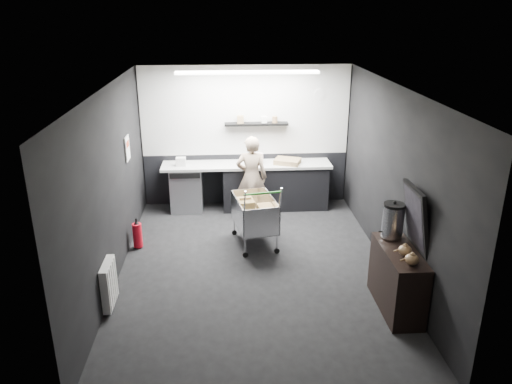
{
  "coord_description": "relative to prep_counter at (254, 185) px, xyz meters",
  "views": [
    {
      "loc": [
        -0.4,
        -6.61,
        3.73
      ],
      "look_at": [
        0.05,
        0.4,
        1.08
      ],
      "focal_mm": 35.0,
      "sensor_mm": 36.0,
      "label": 1
    }
  ],
  "objects": [
    {
      "name": "dado_panel",
      "position": [
        -0.14,
        0.31,
        0.04
      ],
      "size": [
        3.95,
        0.02,
        1.0
      ],
      "primitive_type": "cube",
      "color": "black",
      "rests_on": "wall_back"
    },
    {
      "name": "pink_tub",
      "position": [
        0.08,
        0.0,
        0.54
      ],
      "size": [
        0.2,
        0.2,
        0.2
      ],
      "primitive_type": "cylinder",
      "color": "white",
      "rests_on": "prep_counter"
    },
    {
      "name": "sideboard",
      "position": [
        1.65,
        -3.54,
        0.08
      ],
      "size": [
        0.48,
        1.12,
        1.67
      ],
      "color": "black",
      "rests_on": "floor"
    },
    {
      "name": "radiator",
      "position": [
        -2.08,
        -3.32,
        -0.11
      ],
      "size": [
        0.1,
        0.5,
        0.6
      ],
      "primitive_type": "cube",
      "color": "silver",
      "rests_on": "wall_left"
    },
    {
      "name": "poster",
      "position": [
        -2.12,
        -1.12,
        1.09
      ],
      "size": [
        0.02,
        0.3,
        0.4
      ],
      "primitive_type": "cube",
      "color": "white",
      "rests_on": "wall_left"
    },
    {
      "name": "person",
      "position": [
        -0.06,
        -0.45,
        0.32
      ],
      "size": [
        0.61,
        0.44,
        1.55
      ],
      "primitive_type": "imported",
      "rotation": [
        0.0,
        0.0,
        3.02
      ],
      "color": "beige",
      "rests_on": "floor"
    },
    {
      "name": "poster_red_band",
      "position": [
        -2.11,
        -1.12,
        1.16
      ],
      "size": [
        0.02,
        0.22,
        0.1
      ],
      "primitive_type": "cube",
      "color": "red",
      "rests_on": "poster"
    },
    {
      "name": "wall_right",
      "position": [
        1.86,
        -2.42,
        0.89
      ],
      "size": [
        0.0,
        5.5,
        5.5
      ],
      "primitive_type": "plane",
      "rotation": [
        1.57,
        0.0,
        -1.57
      ],
      "color": "black",
      "rests_on": "floor"
    },
    {
      "name": "fire_extinguisher",
      "position": [
        -1.99,
        -1.61,
        -0.22
      ],
      "size": [
        0.15,
        0.15,
        0.49
      ],
      "color": "red",
      "rests_on": "floor"
    },
    {
      "name": "white_container",
      "position": [
        -1.36,
        -0.05,
        0.52
      ],
      "size": [
        0.18,
        0.14,
        0.16
      ],
      "primitive_type": "cube",
      "rotation": [
        0.0,
        0.0,
        0.02
      ],
      "color": "silver",
      "rests_on": "prep_counter"
    },
    {
      "name": "ceiling",
      "position": [
        -0.14,
        -2.42,
        2.24
      ],
      "size": [
        5.5,
        5.5,
        0.0
      ],
      "primitive_type": "plane",
      "rotation": [
        3.14,
        0.0,
        0.0
      ],
      "color": "silver",
      "rests_on": "wall_back"
    },
    {
      "name": "floating_shelf",
      "position": [
        0.06,
        0.2,
        1.16
      ],
      "size": [
        1.2,
        0.22,
        0.04
      ],
      "primitive_type": "cube",
      "color": "black",
      "rests_on": "wall_back"
    },
    {
      "name": "shopping_cart",
      "position": [
        -0.08,
        -1.59,
        0.07
      ],
      "size": [
        0.76,
        1.1,
        1.1
      ],
      "color": "silver",
      "rests_on": "floor"
    },
    {
      "name": "prep_counter",
      "position": [
        0.0,
        0.0,
        0.0
      ],
      "size": [
        3.2,
        0.61,
        0.9
      ],
      "color": "black",
      "rests_on": "floor"
    },
    {
      "name": "ceiling_strip",
      "position": [
        -0.14,
        -0.57,
        2.21
      ],
      "size": [
        2.4,
        0.2,
        0.04
      ],
      "primitive_type": "cube",
      "color": "white",
      "rests_on": "ceiling"
    },
    {
      "name": "wall_back",
      "position": [
        -0.14,
        0.33,
        0.89
      ],
      "size": [
        5.5,
        0.0,
        5.5
      ],
      "primitive_type": "plane",
      "rotation": [
        1.57,
        0.0,
        0.0
      ],
      "color": "black",
      "rests_on": "floor"
    },
    {
      "name": "wall_left",
      "position": [
        -2.14,
        -2.42,
        0.89
      ],
      "size": [
        0.0,
        5.5,
        5.5
      ],
      "primitive_type": "plane",
      "rotation": [
        1.57,
        0.0,
        1.57
      ],
      "color": "black",
      "rests_on": "floor"
    },
    {
      "name": "wall_clock",
      "position": [
        1.26,
        0.3,
        1.69
      ],
      "size": [
        0.2,
        0.03,
        0.2
      ],
      "primitive_type": "cylinder",
      "rotation": [
        1.57,
        0.0,
        0.0
      ],
      "color": "silver",
      "rests_on": "wall_back"
    },
    {
      "name": "floor",
      "position": [
        -0.14,
        -2.42,
        -0.46
      ],
      "size": [
        5.5,
        5.5,
        0.0
      ],
      "primitive_type": "plane",
      "color": "black",
      "rests_on": "ground"
    },
    {
      "name": "wall_front",
      "position": [
        -0.14,
        -5.17,
        0.89
      ],
      "size": [
        5.5,
        0.0,
        5.5
      ],
      "primitive_type": "plane",
      "rotation": [
        -1.57,
        0.0,
        0.0
      ],
      "color": "black",
      "rests_on": "floor"
    },
    {
      "name": "kitchen_wall_panel",
      "position": [
        -0.14,
        0.31,
        1.39
      ],
      "size": [
        3.95,
        0.02,
        1.7
      ],
      "primitive_type": "cube",
      "color": "silver",
      "rests_on": "wall_back"
    },
    {
      "name": "cardboard_box",
      "position": [
        0.64,
        -0.05,
        0.49
      ],
      "size": [
        0.56,
        0.5,
        0.09
      ],
      "primitive_type": "cube",
      "rotation": [
        0.0,
        0.0,
        -0.37
      ],
      "color": "#92764D",
      "rests_on": "prep_counter"
    }
  ]
}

